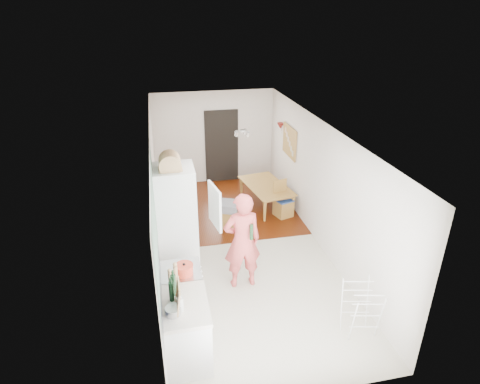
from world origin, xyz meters
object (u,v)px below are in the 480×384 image
object	(u,v)px
person	(242,233)
drying_rack	(360,311)
stool	(229,218)
dining_table	(267,197)
dining_chair	(284,199)

from	to	relation	value
person	drying_rack	distance (m)	2.17
person	stool	xyz separation A→B (m)	(0.15, 2.03, -0.83)
person	dining_table	world-z (taller)	person
dining_chair	stool	bearing A→B (deg)	172.00
dining_chair	stool	size ratio (longest dim) A/B	2.07
stool	drying_rack	size ratio (longest dim) A/B	0.49
drying_rack	person	bearing A→B (deg)	146.27
stool	person	bearing A→B (deg)	-94.11
dining_chair	stool	xyz separation A→B (m)	(-1.32, -0.23, -0.22)
person	drying_rack	bearing A→B (deg)	132.15
person	stool	world-z (taller)	person
stool	drying_rack	distance (m)	3.77
stool	drying_rack	xyz separation A→B (m)	(1.30, -3.54, 0.22)
dining_chair	person	bearing A→B (deg)	-140.92
person	dining_chair	xyz separation A→B (m)	(1.46, 2.26, -0.61)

